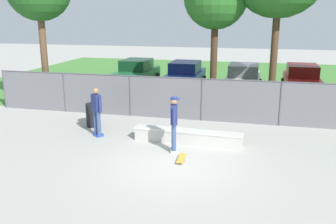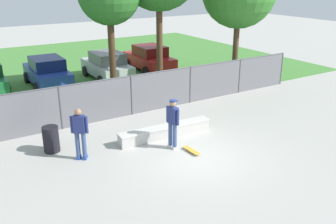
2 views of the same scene
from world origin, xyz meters
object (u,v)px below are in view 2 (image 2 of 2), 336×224
Objects in this scene: skateboarder at (173,122)px; car_blue at (47,72)px; car_red at (149,58)px; concrete_ledge at (165,131)px; skateboard at (191,150)px; bystander at (80,132)px; trash_bin at (51,139)px; car_silver at (107,66)px.

car_blue is (-1.64, 10.43, -0.19)m from skateboarder.
skateboarder is 0.44× the size of car_red.
car_blue is at bearing 101.46° from concrete_ledge.
bystander reaches higher than skateboard.
trash_bin is at bearing 147.08° from skateboard.
car_blue is 4.52× the size of trash_bin.
car_silver is at bearing 80.64° from concrete_ledge.
skateboard is 11.29m from car_blue.
car_silver is at bearing -170.21° from car_red.
skateboarder reaches higher than skateboard.
car_blue is 8.66m from trash_bin.
bystander reaches higher than concrete_ledge.
bystander reaches higher than car_silver.
skateboard is (0.38, -0.64, -0.96)m from skateboarder.
skateboarder is 0.44× the size of car_silver.
skateboarder is (-0.28, -0.95, 0.79)m from concrete_ledge.
bystander is (-8.05, -9.72, 0.17)m from car_red.
car_silver is 1.00× the size of car_red.
skateboard is 0.44× the size of bystander.
concrete_ledge is 0.91× the size of car_blue.
concrete_ledge is at bearing 0.74° from bystander.
car_blue is 6.61m from car_red.
concrete_ledge is 1.27m from skateboarder.
trash_bin is (-0.70, 1.14, -0.54)m from bystander.
skateboarder reaches higher than car_red.
car_silver is (3.43, -0.36, 0.00)m from car_blue.
car_silver is at bearing -5.95° from car_blue.
trash_bin is at bearing -135.56° from car_red.
skateboard is (0.10, -1.60, -0.17)m from concrete_ledge.
skateboarder is 0.44× the size of car_blue.
car_red is (4.69, 9.67, 0.59)m from concrete_ledge.
skateboard is at bearing -59.17° from skateboarder.
skateboarder is 3.21m from bystander.
concrete_ledge is 1.61m from skateboard.
car_silver is 4.52× the size of trash_bin.
skateboarder is at bearing -16.43° from bystander.
concrete_ledge is at bearing -15.14° from trash_bin.
concrete_ledge is at bearing -99.36° from car_silver.
car_silver is at bearing 82.56° from skateboard.
concrete_ledge is at bearing 93.74° from skateboard.
concrete_ledge is 2.11× the size of bystander.
bystander is at bearing -117.96° from car_silver.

